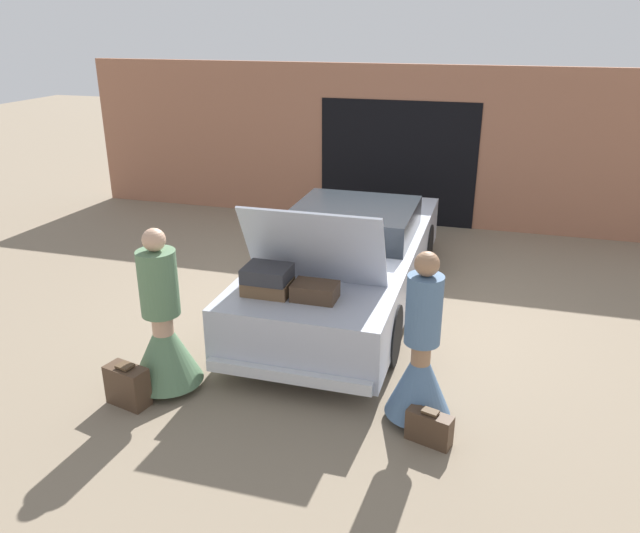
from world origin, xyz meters
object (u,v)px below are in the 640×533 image
at_px(car, 348,260).
at_px(suitcase_beside_right_person, 429,428).
at_px(person_left, 164,334).
at_px(person_right, 420,363).
at_px(suitcase_beside_left_person, 128,385).

distance_m(car, suitcase_beside_right_person, 3.08).
height_order(person_left, suitcase_beside_right_person, person_left).
relative_size(person_right, suitcase_beside_right_person, 3.86).
bearing_deg(car, suitcase_beside_right_person, -62.59).
bearing_deg(person_right, suitcase_beside_left_person, 91.84).
height_order(person_left, suitcase_beside_left_person, person_left).
bearing_deg(person_right, suitcase_beside_right_person, -164.34).
bearing_deg(person_left, suitcase_beside_right_person, 89.79).
relative_size(car, person_right, 2.93).
bearing_deg(person_left, suitcase_beside_left_person, -26.00).
distance_m(car, suitcase_beside_left_person, 3.29).
bearing_deg(suitcase_beside_right_person, person_left, 176.37).
xyz_separation_m(person_right, suitcase_beside_left_person, (-2.73, -0.53, -0.39)).
height_order(car, suitcase_beside_right_person, car).
bearing_deg(car, person_left, -116.24).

